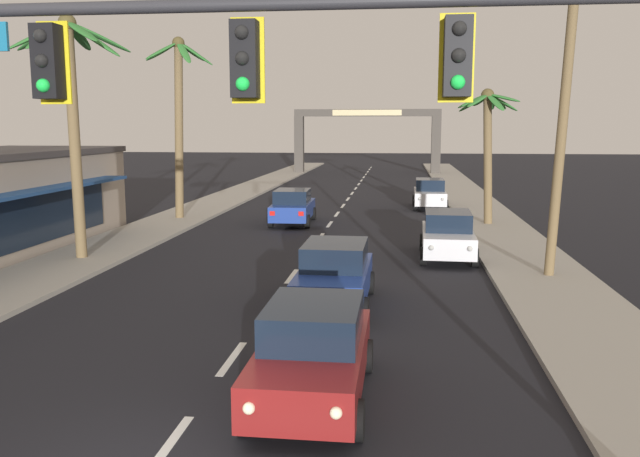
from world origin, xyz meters
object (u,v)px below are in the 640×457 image
Objects in this scene: sedan_third_in_queue at (335,274)px; sedan_oncoming_far at (293,206)px; palm_left_third at (179,102)px; town_gateway_arch at (367,132)px; palm_right_third at (488,129)px; sedan_parked_mid_kerb at (448,235)px; palm_right_second at (572,22)px; traffic_signal_mast at (372,105)px; palm_left_second at (71,88)px; sedan_lead_at_stop_bar at (313,351)px; sedan_parked_nearest_kerb at (430,193)px.

sedan_third_in_queue is 14.96m from sedan_oncoming_far.
palm_left_third is 35.20m from town_gateway_arch.
sedan_parked_mid_kerb is at bearing -105.96° from palm_right_third.
palm_right_third is (9.18, 0.35, 3.73)m from sedan_oncoming_far.
palm_right_second is at bearing -79.72° from town_gateway_arch.
traffic_signal_mast is 0.73× the size of town_gateway_arch.
traffic_signal_mast is 1.04× the size of palm_right_second.
palm_left_third is at bearing 174.33° from sedan_oncoming_far.
palm_right_second reaches higher than sedan_parked_mid_kerb.
palm_left_second is (-12.90, -2.11, 5.13)m from sedan_parked_mid_kerb.
sedan_lead_at_stop_bar is 0.43× the size of palm_right_second.
palm_left_second reaches higher than sedan_lead_at_stop_bar.
palm_right_third is (14.93, -0.22, -1.31)m from palm_left_third.
sedan_oncoming_far is at bearing 103.50° from sedan_third_in_queue.
sedan_parked_mid_kerb is 15.91m from palm_left_third.
palm_left_second is 0.93× the size of palm_left_third.
palm_left_second reaches higher than sedan_third_in_queue.
traffic_signal_mast reaches higher than sedan_oncoming_far.
sedan_third_in_queue is 0.31× the size of town_gateway_arch.
palm_left_second reaches higher than town_gateway_arch.
sedan_lead_at_stop_bar is 21.95m from palm_right_third.
sedan_parked_mid_kerb is 0.50× the size of palm_left_third.
sedan_third_in_queue is at bearing -149.57° from palm_right_second.
sedan_third_in_queue is at bearing -88.04° from town_gateway_arch.
sedan_parked_nearest_kerb is at bearing 90.00° from sedan_parked_mid_kerb.
sedan_parked_mid_kerb is 0.70× the size of palm_right_third.
traffic_signal_mast reaches higher than sedan_parked_mid_kerb.
sedan_oncoming_far is 9.98m from sedan_parked_nearest_kerb.
sedan_oncoming_far is at bearing 131.92° from sedan_parked_mid_kerb.
palm_left_second is at bearing 153.39° from sedan_third_in_queue.
sedan_oncoming_far is at bearing -177.83° from palm_right_third.
palm_left_second is at bearing -170.72° from sedan_parked_mid_kerb.
traffic_signal_mast reaches higher than sedan_lead_at_stop_bar.
palm_right_third is (5.69, 14.89, 3.73)m from sedan_third_in_queue.
palm_left_second is (-9.50, 4.76, 5.13)m from sedan_third_in_queue.
palm_left_third is 14.99m from palm_right_third.
town_gateway_arch is (-5.09, 42.59, 3.30)m from sedan_parked_mid_kerb.
town_gateway_arch is (-7.38, 34.56, -0.42)m from palm_right_third.
sedan_parked_nearest_kerb is 1.00× the size of sedan_parked_mid_kerb.
town_gateway_arch is (-5.09, 27.69, 3.30)m from sedan_parked_nearest_kerb.
sedan_third_in_queue is 0.49× the size of palm_left_third.
sedan_lead_at_stop_bar is at bearing -65.90° from palm_left_third.
sedan_parked_nearest_kerb is at bearing 83.48° from sedan_lead_at_stop_bar.
sedan_oncoming_far is 9.92m from palm_right_third.
sedan_parked_nearest_kerb is 8.15m from palm_right_third.
sedan_lead_at_stop_bar and sedan_oncoming_far have the same top height.
sedan_parked_nearest_kerb is (6.89, 7.22, 0.00)m from sedan_oncoming_far.
palm_left_third is (-12.64, 8.25, 5.04)m from sedan_parked_mid_kerb.
sedan_parked_mid_kerb is 14.04m from palm_left_second.
palm_left_second is at bearing 128.53° from traffic_signal_mast.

